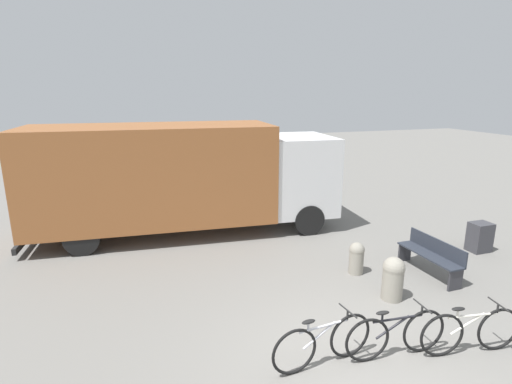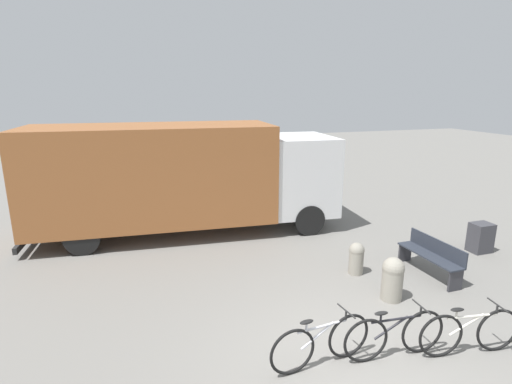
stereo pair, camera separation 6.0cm
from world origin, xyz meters
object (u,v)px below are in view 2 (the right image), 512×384
object	(u,v)px
bicycle_near	(321,342)
bollard_far_bench	(356,257)
utility_box	(481,238)
delivery_truck	(183,174)
park_bench	(432,255)
bollard_near_bench	(393,277)
bicycle_middle	(395,335)
bicycle_far	(469,332)

from	to	relation	value
bicycle_near	bollard_far_bench	distance (m)	3.34
bicycle_near	utility_box	xyz separation A→B (m)	(5.84, 2.68, -0.01)
delivery_truck	park_bench	xyz separation A→B (m)	(4.81, -4.47, -1.24)
bollard_near_bench	park_bench	bearing A→B (deg)	23.78
bicycle_near	bollard_near_bench	xyz separation A→B (m)	(2.21, 1.33, 0.09)
delivery_truck	bollard_near_bench	distance (m)	6.23
bicycle_near	bicycle_middle	distance (m)	1.17
bicycle_middle	bicycle_far	distance (m)	1.19
bicycle_near	bicycle_far	distance (m)	2.35
park_bench	utility_box	bearing A→B (deg)	-73.25
bicycle_far	bollard_far_bench	world-z (taller)	bicycle_far
delivery_truck	bollard_far_bench	xyz separation A→B (m)	(3.26, -3.91, -1.31)
bicycle_near	bicycle_middle	world-z (taller)	same
delivery_truck	bollard_far_bench	world-z (taller)	delivery_truck
park_bench	bollard_near_bench	world-z (taller)	bollard_near_bench
bollard_far_bench	park_bench	bearing A→B (deg)	-19.62
bollard_far_bench	utility_box	xyz separation A→B (m)	(3.68, 0.13, -0.02)
delivery_truck	bicycle_near	world-z (taller)	delivery_truck
bollard_near_bench	bollard_far_bench	bearing A→B (deg)	92.49
delivery_truck	bicycle_near	xyz separation A→B (m)	(1.09, -6.46, -1.32)
bicycle_near	bicycle_far	bearing A→B (deg)	-16.92
bicycle_middle	utility_box	bearing A→B (deg)	35.38
bicycle_middle	bollard_near_bench	distance (m)	1.84
bollard_near_bench	bicycle_far	bearing A→B (deg)	-87.02
bicycle_far	bollard_far_bench	size ratio (longest dim) A/B	2.31
delivery_truck	park_bench	bearing A→B (deg)	-38.62
utility_box	bicycle_near	bearing A→B (deg)	-155.33
delivery_truck	bicycle_far	world-z (taller)	delivery_truck
delivery_truck	bicycle_near	distance (m)	6.68
bicycle_near	utility_box	bearing A→B (deg)	19.10
delivery_truck	utility_box	bearing A→B (deg)	-24.36
bollard_near_bench	bollard_far_bench	world-z (taller)	bollard_near_bench
bollard_near_bench	bollard_far_bench	size ratio (longest dim) A/B	1.20
bicycle_far	bollard_near_bench	xyz separation A→B (m)	(-0.09, 1.79, 0.09)
bicycle_near	bicycle_middle	bearing A→B (deg)	-14.09
delivery_truck	bicycle_middle	xyz separation A→B (m)	(2.25, -6.63, -1.32)
bicycle_middle	utility_box	distance (m)	5.49
utility_box	park_bench	bearing A→B (deg)	-162.05
bicycle_near	bollard_far_bench	size ratio (longest dim) A/B	2.33
park_bench	bollard_far_bench	bearing A→B (deg)	69.18
bollard_near_bench	utility_box	bearing A→B (deg)	20.43
bicycle_middle	bollard_near_bench	bearing A→B (deg)	58.85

